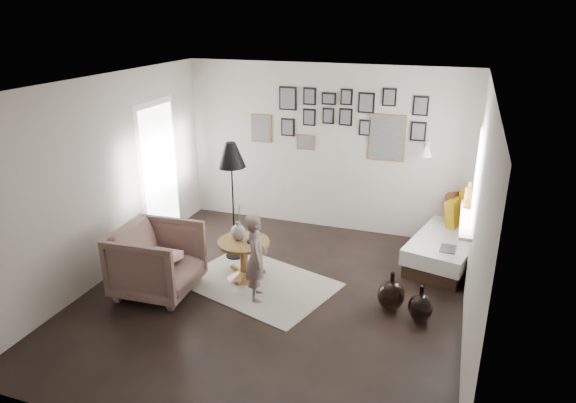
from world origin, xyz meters
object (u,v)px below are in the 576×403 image
(demijohn_large, at_px, (391,295))
(demijohn_small, at_px, (420,307))
(daybed, at_px, (449,239))
(armchair, at_px, (158,261))
(magazine_basket, at_px, (132,276))
(child, at_px, (256,257))
(floor_lamp, at_px, (231,159))
(pedestal_table, at_px, (244,261))
(vase, at_px, (238,229))

(demijohn_large, bearing_deg, demijohn_small, -18.92)
(daybed, xyz_separation_m, armchair, (-3.38, -2.19, 0.16))
(magazine_basket, height_order, child, child)
(armchair, xyz_separation_m, demijohn_small, (3.15, 0.42, -0.27))
(floor_lamp, distance_m, demijohn_large, 2.72)
(demijohn_large, bearing_deg, magazine_basket, -168.87)
(floor_lamp, bearing_deg, daybed, 19.02)
(pedestal_table, relative_size, child, 0.61)
(magazine_basket, height_order, demijohn_large, demijohn_large)
(pedestal_table, relative_size, armchair, 0.71)
(demijohn_large, bearing_deg, daybed, 70.87)
(demijohn_large, relative_size, child, 0.44)
(pedestal_table, height_order, child, child)
(daybed, height_order, magazine_basket, daybed)
(daybed, bearing_deg, armchair, -133.26)
(armchair, height_order, floor_lamp, floor_lamp)
(armchair, relative_size, magazine_basket, 2.41)
(armchair, bearing_deg, magazine_basket, 100.37)
(pedestal_table, xyz_separation_m, floor_lamp, (-0.38, 0.52, 1.21))
(demijohn_small, bearing_deg, floor_lamp, 163.77)
(vase, height_order, magazine_basket, vase)
(vase, height_order, daybed, vase)
(daybed, bearing_deg, vase, -136.27)
(pedestal_table, distance_m, magazine_basket, 1.42)
(magazine_basket, height_order, demijohn_small, demijohn_small)
(child, bearing_deg, magazine_basket, 80.69)
(daybed, height_order, child, child)
(demijohn_small, relative_size, child, 0.40)
(floor_lamp, height_order, magazine_basket, floor_lamp)
(floor_lamp, bearing_deg, magazine_basket, -122.89)
(daybed, relative_size, demijohn_large, 4.00)
(demijohn_large, distance_m, child, 1.66)
(vase, distance_m, demijohn_small, 2.44)
(pedestal_table, bearing_deg, armchair, -142.00)
(magazine_basket, relative_size, demijohn_large, 0.82)
(armchair, relative_size, demijohn_large, 1.98)
(magazine_basket, xyz_separation_m, demijohn_large, (3.14, 0.62, -0.01))
(pedestal_table, xyz_separation_m, vase, (-0.08, 0.02, 0.43))
(demijohn_small, distance_m, child, 1.99)
(demijohn_large, height_order, demijohn_small, demijohn_large)
(vase, distance_m, magazine_basket, 1.45)
(vase, bearing_deg, pedestal_table, -14.04)
(armchair, relative_size, child, 0.86)
(daybed, xyz_separation_m, demijohn_large, (-0.57, -1.65, -0.08))
(floor_lamp, relative_size, demijohn_small, 3.85)
(pedestal_table, xyz_separation_m, demijohn_small, (2.29, -0.26, -0.08))
(vase, bearing_deg, demijohn_large, -4.49)
(floor_lamp, relative_size, demijohn_large, 3.50)
(floor_lamp, xyz_separation_m, child, (0.72, -0.93, -0.90))
(floor_lamp, bearing_deg, vase, -59.22)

